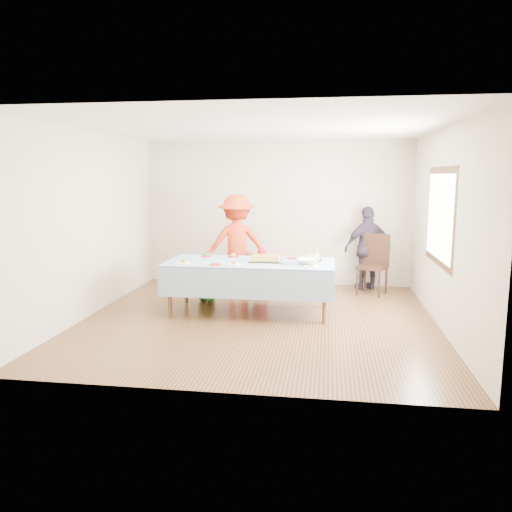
{
  "coord_description": "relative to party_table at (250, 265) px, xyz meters",
  "views": [
    {
      "loc": [
        0.97,
        -6.9,
        2.05
      ],
      "look_at": [
        -0.08,
        0.3,
        0.88
      ],
      "focal_mm": 35.0,
      "sensor_mm": 36.0,
      "label": 1
    }
  ],
  "objects": [
    {
      "name": "rolls_tray",
      "position": [
        0.91,
        0.22,
        0.09
      ],
      "size": [
        0.32,
        0.32,
        0.09
      ],
      "color": "black",
      "rests_on": "party_table"
    },
    {
      "name": "plate_red_near",
      "position": [
        -0.45,
        -0.35,
        0.06
      ],
      "size": [
        0.17,
        0.17,
        0.01
      ],
      "primitive_type": "cylinder",
      "color": "#B7140D",
      "rests_on": "party_table"
    },
    {
      "name": "plate_white_left",
      "position": [
        -0.95,
        -0.3,
        0.06
      ],
      "size": [
        0.21,
        0.21,
        0.01
      ],
      "primitive_type": "cylinder",
      "color": "white",
      "rests_on": "party_table"
    },
    {
      "name": "party_table",
      "position": [
        0.0,
        0.0,
        0.0
      ],
      "size": [
        2.5,
        1.1,
        0.78
      ],
      "color": "#543A1C",
      "rests_on": "ground"
    },
    {
      "name": "adult_left",
      "position": [
        -0.45,
        1.35,
        0.14
      ],
      "size": [
        1.23,
        0.88,
        1.73
      ],
      "primitive_type": "imported",
      "rotation": [
        0.0,
        0.0,
        3.38
      ],
      "color": "red",
      "rests_on": "ground"
    },
    {
      "name": "plate_red_far_c",
      "position": [
        0.14,
        0.35,
        0.06
      ],
      "size": [
        0.19,
        0.19,
        0.01
      ],
      "primitive_type": "cylinder",
      "color": "#B7140D",
      "rests_on": "party_table"
    },
    {
      "name": "party_hat",
      "position": [
        0.98,
        0.39,
        0.15
      ],
      "size": [
        0.11,
        0.11,
        0.18
      ],
      "primitive_type": "cone",
      "color": "white",
      "rests_on": "party_table"
    },
    {
      "name": "birthday_cake",
      "position": [
        0.23,
        0.06,
        0.1
      ],
      "size": [
        0.48,
        0.37,
        0.08
      ],
      "color": "black",
      "rests_on": "party_table"
    },
    {
      "name": "dining_chair",
      "position": [
        1.96,
        1.53,
        -0.14
      ],
      "size": [
        0.6,
        0.6,
        1.05
      ],
      "rotation": [
        0.0,
        0.0,
        -0.41
      ],
      "color": "black",
      "rests_on": "ground"
    },
    {
      "name": "toddler_right",
      "position": [
        -0.15,
        0.85,
        -0.32
      ],
      "size": [
        0.41,
        0.33,
        0.8
      ],
      "primitive_type": "imported",
      "rotation": [
        0.0,
        0.0,
        3.21
      ],
      "color": "#C76F5D",
      "rests_on": "ground"
    },
    {
      "name": "punch_bowl",
      "position": [
        0.87,
        -0.09,
        0.1
      ],
      "size": [
        0.33,
        0.33,
        0.08
      ],
      "primitive_type": "imported",
      "color": "silver",
      "rests_on": "party_table"
    },
    {
      "name": "toddler_mid",
      "position": [
        -0.81,
        0.57,
        -0.32
      ],
      "size": [
        0.44,
        0.33,
        0.82
      ],
      "primitive_type": "imported",
      "rotation": [
        0.0,
        0.0,
        2.95
      ],
      "color": "#25712A",
      "rests_on": "ground"
    },
    {
      "name": "toddler_left",
      "position": [
        0.01,
        1.15,
        -0.31
      ],
      "size": [
        0.32,
        0.22,
        0.83
      ],
      "primitive_type": "imported",
      "rotation": [
        0.0,
        0.0,
        3.07
      ],
      "color": "#B5162C",
      "rests_on": "ground"
    },
    {
      "name": "fork_pile",
      "position": [
        0.56,
        -0.14,
        0.09
      ],
      "size": [
        0.24,
        0.18,
        0.07
      ],
      "primitive_type": null,
      "color": "white",
      "rests_on": "party_table"
    },
    {
      "name": "plate_white_mid",
      "position": [
        -0.19,
        -0.32,
        0.06
      ],
      "size": [
        0.21,
        0.21,
        0.01
      ],
      "primitive_type": "cylinder",
      "color": "white",
      "rests_on": "party_table"
    },
    {
      "name": "ground",
      "position": [
        0.18,
        -0.36,
        -0.72
      ],
      "size": [
        5.0,
        5.0,
        0.0
      ],
      "primitive_type": "plane",
      "color": "#402612",
      "rests_on": "ground"
    },
    {
      "name": "plate_white_right",
      "position": [
        0.92,
        -0.31,
        0.06
      ],
      "size": [
        0.22,
        0.22,
        0.01
      ],
      "primitive_type": "cylinder",
      "color": "white",
      "rests_on": "party_table"
    },
    {
      "name": "adult_right",
      "position": [
        1.86,
        1.84,
        0.03
      ],
      "size": [
        0.96,
        0.66,
        1.51
      ],
      "primitive_type": "imported",
      "rotation": [
        0.0,
        0.0,
        3.51
      ],
      "color": "#362B3B",
      "rests_on": "ground"
    },
    {
      "name": "plate_red_far_a",
      "position": [
        -0.76,
        0.34,
        0.06
      ],
      "size": [
        0.16,
        0.16,
        0.01
      ],
      "primitive_type": "cylinder",
      "color": "#B7140D",
      "rests_on": "party_table"
    },
    {
      "name": "plate_red_far_d",
      "position": [
        0.59,
        0.35,
        0.06
      ],
      "size": [
        0.17,
        0.17,
        0.01
      ],
      "primitive_type": "cylinder",
      "color": "#B7140D",
      "rests_on": "party_table"
    },
    {
      "name": "room_walls",
      "position": [
        0.23,
        -0.35,
        1.05
      ],
      "size": [
        5.04,
        5.04,
        2.72
      ],
      "color": "beige",
      "rests_on": "ground"
    },
    {
      "name": "plate_red_far_b",
      "position": [
        -0.33,
        0.4,
        0.06
      ],
      "size": [
        0.18,
        0.18,
        0.01
      ],
      "primitive_type": "cylinder",
      "color": "#B7140D",
      "rests_on": "party_table"
    }
  ]
}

